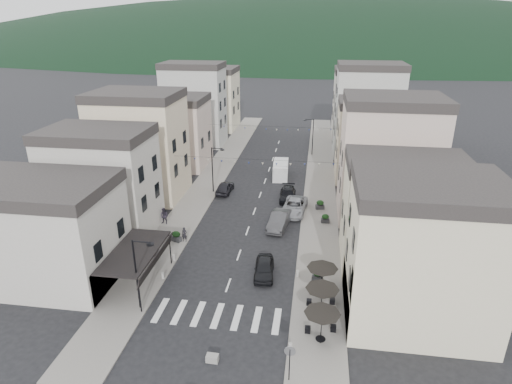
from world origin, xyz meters
TOP-DOWN VIEW (x-y plane):
  - ground at (0.00, 0.00)m, footprint 700.00×700.00m
  - sidewalk_left at (-7.50, 32.00)m, footprint 4.00×76.00m
  - sidewalk_right at (7.50, 32.00)m, footprint 4.00×76.00m
  - hill_backdrop at (0.00, 300.00)m, footprint 640.00×360.00m
  - boutique_building at (-15.50, 5.00)m, footprint 12.00×8.00m
  - bistro_building at (14.50, 4.00)m, footprint 10.00×8.00m
  - boutique_awning at (-7.25, 5.00)m, footprint 3.77×7.50m
  - buildings_row_left at (-14.50, 37.75)m, footprint 10.20×54.16m
  - buildings_row_right at (14.50, 36.59)m, footprint 10.20×54.16m
  - cafe_terrace at (7.70, 2.80)m, footprint 2.50×8.10m
  - streetlamp_left_near at (-5.82, 2.00)m, footprint 1.70×0.56m
  - streetlamp_left_far at (-5.82, 26.00)m, footprint 1.70×0.56m
  - streetlamp_right_far at (5.82, 44.00)m, footprint 1.70×0.56m
  - traffic_sign at (5.80, -3.50)m, footprint 0.70×0.07m
  - bollards at (0.00, 5.50)m, footprint 11.66×10.26m
  - bunting_near at (0.00, 22.00)m, footprint 19.00×0.28m
  - bunting_far at (0.00, 38.00)m, footprint 19.00×0.28m
  - parked_car_a at (2.80, 7.96)m, footprint 1.98×4.27m
  - parked_car_b at (3.20, 17.32)m, footprint 2.38×5.15m
  - parked_car_c at (4.60, 21.31)m, footprint 3.16×5.80m
  - parked_car_d at (3.57, 24.98)m, footprint 2.09×4.78m
  - parked_car_e at (-4.60, 26.13)m, footprint 1.90×4.31m
  - delivery_van at (1.96, 32.88)m, footprint 2.28×5.18m
  - pedestrian_a at (-5.80, 12.66)m, footprint 0.56×0.36m
  - pedestrian_b at (-9.09, 16.11)m, footprint 1.01×0.84m
  - concrete_block_a at (0.72, -2.57)m, footprint 0.82×0.52m
  - planter_la at (-8.02, 9.57)m, footprint 1.22×0.77m
  - planter_lb at (-6.62, 12.57)m, footprint 1.11×0.87m
  - planter_ra at (7.40, 7.61)m, footprint 0.96×0.61m
  - planter_rb at (8.12, 18.94)m, footprint 0.93×0.56m
  - planter_rc at (7.53, 22.51)m, footprint 1.06×0.74m

SIDE VIEW (x-z plane):
  - ground at x=0.00m, z-range 0.00..0.00m
  - hill_backdrop at x=0.00m, z-range -35.00..35.00m
  - sidewalk_left at x=-7.50m, z-range 0.00..0.12m
  - sidewalk_right at x=7.50m, z-range 0.00..0.12m
  - concrete_block_a at x=0.72m, z-range 0.00..0.50m
  - bollards at x=0.00m, z-range 0.12..0.72m
  - planter_rb at x=8.12m, z-range 0.11..1.11m
  - planter_ra at x=7.40m, z-range 0.11..1.12m
  - planter_rc at x=7.53m, z-range 0.10..1.19m
  - planter_lb at x=-6.62m, z-range 0.10..1.20m
  - parked_car_d at x=3.57m, z-range 0.00..1.37m
  - parked_car_a at x=2.80m, z-range 0.00..1.41m
  - parked_car_e at x=-4.60m, z-range 0.00..1.44m
  - planter_la at x=-8.02m, z-range 0.10..1.39m
  - parked_car_c at x=4.60m, z-range 0.00..1.54m
  - parked_car_b at x=3.20m, z-range 0.00..1.64m
  - pedestrian_a at x=-5.80m, z-range 0.12..1.64m
  - pedestrian_b at x=-9.09m, z-range 0.12..1.98m
  - delivery_van at x=1.96m, z-range -0.02..2.41m
  - traffic_sign at x=5.80m, z-range 0.58..3.28m
  - cafe_terrace at x=7.70m, z-range 1.09..3.62m
  - boutique_awning at x=-7.25m, z-range 1.48..4.75m
  - streetlamp_left_near at x=-5.82m, z-range 0.70..6.70m
  - streetlamp_left_far at x=-5.82m, z-range 0.70..6.70m
  - streetlamp_right_far at x=5.82m, z-range 0.70..6.70m
  - boutique_building at x=-15.50m, z-range 0.00..8.00m
  - bistro_building at x=14.50m, z-range 0.00..10.00m
  - bunting_near at x=0.00m, z-range 5.34..5.96m
  - bunting_far at x=0.00m, z-range 5.34..5.96m
  - buildings_row_left at x=-14.50m, z-range -0.88..13.12m
  - buildings_row_right at x=14.50m, z-range -0.93..13.57m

